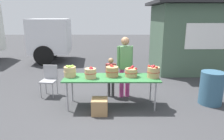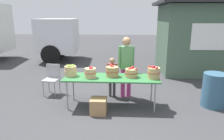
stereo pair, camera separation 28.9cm
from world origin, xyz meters
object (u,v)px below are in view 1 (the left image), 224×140
Objects in this scene: apple_basket_green_0 at (71,71)px; apple_basket_red_0 at (91,73)px; vendor_adult at (125,62)px; child_customer at (112,74)px; trash_barrel at (212,88)px; apple_basket_red_3 at (154,72)px; market_table at (112,79)px; apple_basket_red_1 at (113,71)px; produce_crate at (100,106)px; folding_chair at (50,78)px; apple_basket_red_2 at (132,72)px.

apple_basket_red_0 is at bearing -13.70° from apple_basket_green_0.
vendor_adult is 1.51× the size of child_customer.
vendor_adult reaches higher than trash_barrel.
vendor_adult is 2.30m from trash_barrel.
apple_basket_green_0 is 0.98× the size of apple_basket_red_3.
market_table is at bearing -177.02° from trash_barrel.
apple_basket_red_3 is at bearing -5.13° from apple_basket_red_1.
trash_barrel reaches higher than market_table.
vendor_adult is 1.47m from produce_crate.
apple_basket_red_1 is at bearing -14.58° from folding_chair.
apple_basket_red_1 is 1.00m from apple_basket_red_3.
apple_basket_red_3 is at bearing 2.10° from apple_basket_red_0.
folding_chair is at bearing 164.83° from apple_basket_red_3.
vendor_adult is 1.93× the size of folding_chair.
apple_basket_red_2 reaches higher than trash_barrel.
apple_basket_green_0 is 3.58m from trash_barrel.
child_customer reaches higher than apple_basket_red_0.
folding_chair is at bearing 172.11° from trash_barrel.
apple_basket_red_1 is 0.66m from vendor_adult.
apple_basket_green_0 is 0.28× the size of child_customer.
child_customer is 1.28× the size of folding_chair.
child_customer reaches higher than produce_crate.
apple_basket_red_0 is 1.51m from apple_basket_red_3.
produce_crate is at bearing -146.82° from apple_basket_red_2.
apple_basket_green_0 is 0.18× the size of vendor_adult.
apple_basket_red_3 is at bearing -1.99° from apple_basket_green_0.
market_table is 0.18m from apple_basket_red_1.
apple_basket_red_3 is at bearing -174.25° from trash_barrel.
apple_basket_red_3 reaches higher than apple_basket_red_0.
apple_basket_red_3 reaches higher than market_table.
apple_basket_green_0 is (-1.01, 0.05, 0.18)m from market_table.
apple_basket_red_1 reaches higher than apple_basket_red_2.
child_customer reaches higher than market_table.
market_table is at bearing -173.49° from apple_basket_red_2.
folding_chair is (-2.75, 0.75, -0.38)m from apple_basket_red_3.
apple_basket_green_0 is 0.36× the size of trash_barrel.
apple_basket_green_0 is at bearing 177.26° from market_table.
produce_crate is at bearing 46.37° from vendor_adult.
apple_basket_red_0 is 1.11m from vendor_adult.
apple_basket_red_1 is 1.02× the size of apple_basket_red_2.
apple_basket_red_1 is at bearing 96.01° from child_customer.
folding_chair is at bearing 159.51° from apple_basket_red_1.
apple_basket_red_0 is (-0.50, -0.08, 0.17)m from market_table.
apple_basket_red_1 reaches higher than produce_crate.
apple_basket_red_3 is 0.19× the size of vendor_adult.
apple_basket_red_1 is 0.38× the size of trash_barrel.
vendor_adult is at bearing 58.03° from apple_basket_red_1.
market_table is at bearing 58.46° from produce_crate.
produce_crate is (-0.29, -0.51, -0.70)m from apple_basket_red_1.
market_table is 6.35× the size of produce_crate.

